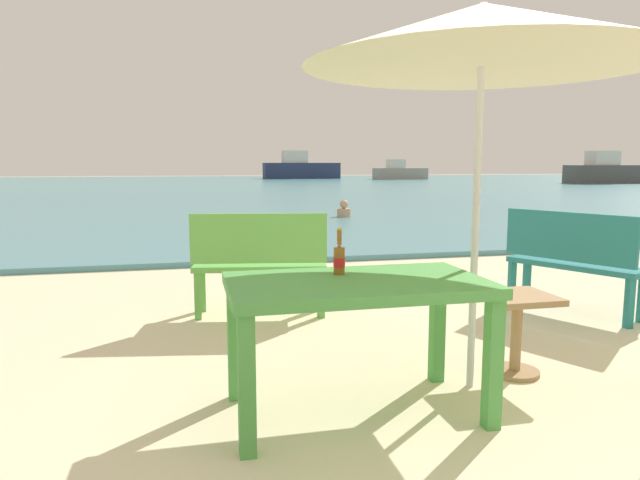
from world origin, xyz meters
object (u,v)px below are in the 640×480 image
(picnic_table_green, at_px, (357,299))
(patio_umbrella, at_px, (483,36))
(bench_green_right, at_px, (260,258))
(boat_tanker, at_px, (607,172))
(beer_bottle_amber, at_px, (339,258))
(side_table_wood, at_px, (517,322))
(bench_teal_center, at_px, (572,256))
(boat_cargo_ship, at_px, (300,168))
(swimmer_person, at_px, (344,210))
(boat_ferry, at_px, (400,172))

(picnic_table_green, height_order, patio_umbrella, patio_umbrella)
(bench_green_right, height_order, boat_tanker, boat_tanker)
(patio_umbrella, relative_size, bench_green_right, 1.85)
(picnic_table_green, bearing_deg, beer_bottle_amber, 108.85)
(side_table_wood, bearing_deg, bench_teal_center, 43.05)
(boat_cargo_ship, distance_m, boat_tanker, 23.07)
(bench_green_right, bearing_deg, picnic_table_green, -82.91)
(bench_teal_center, bearing_deg, boat_tanker, 49.72)
(beer_bottle_amber, relative_size, patio_umbrella, 0.12)
(patio_umbrella, relative_size, boat_cargo_ship, 0.36)
(swimmer_person, bearing_deg, picnic_table_green, -105.24)
(beer_bottle_amber, bearing_deg, bench_teal_center, 28.54)
(beer_bottle_amber, distance_m, swimmer_person, 10.72)
(side_table_wood, distance_m, boat_tanker, 37.34)
(boat_tanker, bearing_deg, picnic_table_green, -131.65)
(swimmer_person, distance_m, boat_cargo_ship, 34.26)
(patio_umbrella, xyz_separation_m, swimmer_person, (2.04, 10.26, -1.88))
(picnic_table_green, relative_size, boat_ferry, 0.32)
(bench_teal_center, bearing_deg, boat_cargo_ship, 82.05)
(side_table_wood, relative_size, boat_tanker, 0.10)
(beer_bottle_amber, bearing_deg, boat_cargo_ship, 79.03)
(swimmer_person, relative_size, boat_cargo_ship, 0.06)
(bench_teal_center, relative_size, boat_ferry, 0.28)
(bench_teal_center, relative_size, boat_cargo_ship, 0.19)
(patio_umbrella, height_order, bench_green_right, patio_umbrella)
(side_table_wood, relative_size, boat_cargo_ship, 0.09)
(swimmer_person, bearing_deg, boat_cargo_ship, 80.53)
(side_table_wood, height_order, bench_teal_center, bench_teal_center)
(beer_bottle_amber, relative_size, boat_cargo_ship, 0.04)
(bench_teal_center, bearing_deg, beer_bottle_amber, -151.46)
(patio_umbrella, bearing_deg, bench_teal_center, 38.41)
(beer_bottle_amber, xyz_separation_m, boat_tanker, (25.55, 28.51, -0.03))
(patio_umbrella, bearing_deg, picnic_table_green, -165.81)
(side_table_wood, distance_m, bench_teal_center, 1.84)
(bench_teal_center, distance_m, boat_ferry, 40.94)
(patio_umbrella, distance_m, boat_ferry, 42.84)
(picnic_table_green, height_order, bench_teal_center, bench_teal_center)
(bench_teal_center, height_order, boat_ferry, boat_ferry)
(boat_cargo_ship, height_order, boat_tanker, boat_cargo_ship)
(side_table_wood, distance_m, boat_ferry, 42.57)
(bench_teal_center, xyz_separation_m, boat_ferry, (13.27, 38.73, 0.10))
(patio_umbrella, distance_m, side_table_wood, 1.81)
(side_table_wood, xyz_separation_m, boat_ferry, (14.61, 39.98, 0.29))
(bench_green_right, xyz_separation_m, boat_cargo_ship, (8.76, 42.12, 0.37))
(bench_green_right, bearing_deg, boat_tanker, 45.85)
(beer_bottle_amber, height_order, bench_green_right, beer_bottle_amber)
(bench_green_right, bearing_deg, patio_umbrella, -60.89)
(picnic_table_green, distance_m, boat_cargo_ship, 45.06)
(swimmer_person, relative_size, boat_ferry, 0.09)
(beer_bottle_amber, bearing_deg, swimmer_person, 74.24)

